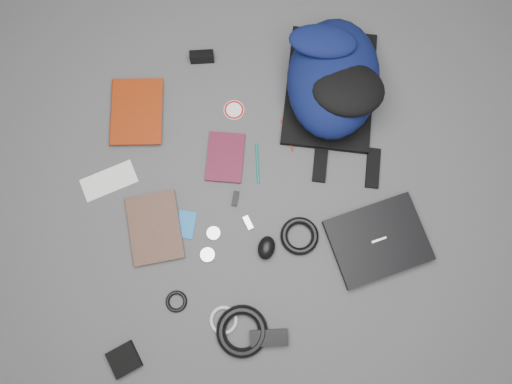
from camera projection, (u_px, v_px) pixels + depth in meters
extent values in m
plane|color=#4F4F51|center=(256.00, 193.00, 1.77)|extent=(4.00, 4.00, 0.00)
cube|color=black|center=(378.00, 240.00, 1.72)|extent=(0.35, 0.29, 0.03)
imported|color=maroon|center=(111.00, 112.00, 1.82)|extent=(0.23, 0.28, 0.03)
imported|color=#9A520B|center=(129.00, 233.00, 1.73)|extent=(0.18, 0.24, 0.02)
cube|color=silver|center=(109.00, 181.00, 1.78)|extent=(0.21, 0.13, 0.00)
cube|color=#410C1C|center=(225.00, 157.00, 1.79)|extent=(0.17, 0.21, 0.01)
cube|color=black|center=(202.00, 57.00, 1.85)|extent=(0.09, 0.04, 0.05)
cylinder|color=white|center=(234.00, 110.00, 1.84)|extent=(0.09, 0.09, 0.00)
cylinder|color=#0B695E|center=(257.00, 163.00, 1.79)|extent=(0.03, 0.15, 0.01)
cylinder|color=#94270B|center=(287.00, 135.00, 1.81)|extent=(0.03, 0.12, 0.01)
cube|color=#1560A4|center=(186.00, 225.00, 1.75)|extent=(0.09, 0.11, 0.00)
cube|color=black|center=(235.00, 199.00, 1.76)|extent=(0.04, 0.06, 0.01)
cube|color=silver|center=(248.00, 223.00, 1.74)|extent=(0.03, 0.05, 0.01)
ellipsoid|color=black|center=(266.00, 248.00, 1.71)|extent=(0.09, 0.10, 0.04)
cylinder|color=silver|center=(208.00, 255.00, 1.72)|extent=(0.05, 0.05, 0.01)
cylinder|color=silver|center=(214.00, 233.00, 1.74)|extent=(0.06, 0.06, 0.01)
torus|color=black|center=(299.00, 236.00, 1.73)|extent=(0.17, 0.17, 0.03)
cube|color=black|center=(269.00, 338.00, 1.65)|extent=(0.13, 0.07, 0.03)
torus|color=black|center=(242.00, 331.00, 1.66)|extent=(0.18, 0.18, 0.03)
cube|color=black|center=(124.00, 360.00, 1.64)|extent=(0.12, 0.12, 0.02)
torus|color=black|center=(176.00, 301.00, 1.69)|extent=(0.07, 0.07, 0.01)
torus|color=beige|center=(224.00, 320.00, 1.67)|extent=(0.11, 0.11, 0.01)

